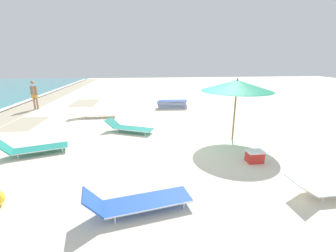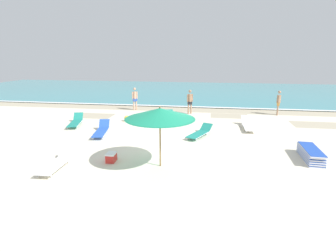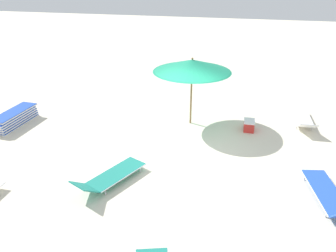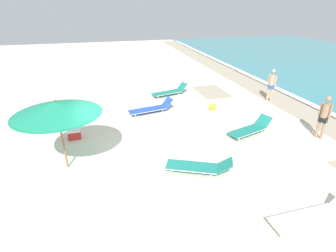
{
  "view_description": "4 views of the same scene",
  "coord_description": "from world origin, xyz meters",
  "px_view_note": "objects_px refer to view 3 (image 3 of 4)",
  "views": [
    {
      "loc": [
        -7.93,
        1.57,
        3.07
      ],
      "look_at": [
        -0.04,
        0.67,
        0.67
      ],
      "focal_mm": 24.0,
      "sensor_mm": 36.0,
      "label": 1
    },
    {
      "loc": [
        1.86,
        -11.23,
        4.21
      ],
      "look_at": [
        -0.1,
        1.21,
        0.77
      ],
      "focal_mm": 28.0,
      "sensor_mm": 36.0,
      "label": 2
    },
    {
      "loc": [
        -1.62,
        8.64,
        5.01
      ],
      "look_at": [
        0.28,
        0.73,
        1.09
      ],
      "focal_mm": 35.0,
      "sensor_mm": 36.0,
      "label": 3
    },
    {
      "loc": [
        7.98,
        -0.55,
        4.98
      ],
      "look_at": [
        0.14,
        1.52,
        1.11
      ],
      "focal_mm": 28.0,
      "sensor_mm": 36.0,
      "label": 4
    }
  ],
  "objects_px": {
    "beach_umbrella": "(192,66)",
    "lounger_stack": "(14,118)",
    "sun_lounger_under_umbrella": "(303,119)",
    "sun_lounger_mid_beach_solo": "(110,176)",
    "cooler_box": "(249,125)",
    "sun_lounger_beside_umbrella": "(330,196)"
  },
  "relations": [
    {
      "from": "beach_umbrella",
      "to": "lounger_stack",
      "type": "xyz_separation_m",
      "value": [
        6.02,
        1.61,
        -1.85
      ]
    },
    {
      "from": "lounger_stack",
      "to": "sun_lounger_beside_umbrella",
      "type": "height_order",
      "value": "sun_lounger_beside_umbrella"
    },
    {
      "from": "cooler_box",
      "to": "lounger_stack",
      "type": "bearing_deg",
      "value": -80.94
    },
    {
      "from": "sun_lounger_mid_beach_solo",
      "to": "sun_lounger_beside_umbrella",
      "type": "bearing_deg",
      "value": -150.61
    },
    {
      "from": "beach_umbrella",
      "to": "sun_lounger_beside_umbrella",
      "type": "bearing_deg",
      "value": 137.26
    },
    {
      "from": "beach_umbrella",
      "to": "lounger_stack",
      "type": "bearing_deg",
      "value": 15.0
    },
    {
      "from": "lounger_stack",
      "to": "sun_lounger_under_umbrella",
      "type": "height_order",
      "value": "lounger_stack"
    },
    {
      "from": "sun_lounger_beside_umbrella",
      "to": "sun_lounger_under_umbrella",
      "type": "bearing_deg",
      "value": -100.31
    },
    {
      "from": "sun_lounger_beside_umbrella",
      "to": "beach_umbrella",
      "type": "bearing_deg",
      "value": -53.88
    },
    {
      "from": "lounger_stack",
      "to": "sun_lounger_under_umbrella",
      "type": "distance_m",
      "value": 10.2
    },
    {
      "from": "sun_lounger_under_umbrella",
      "to": "beach_umbrella",
      "type": "bearing_deg",
      "value": 9.09
    },
    {
      "from": "sun_lounger_mid_beach_solo",
      "to": "cooler_box",
      "type": "xyz_separation_m",
      "value": [
        -3.42,
        -3.99,
        -0.02
      ]
    },
    {
      "from": "sun_lounger_beside_umbrella",
      "to": "cooler_box",
      "type": "relative_size",
      "value": 4.47
    },
    {
      "from": "lounger_stack",
      "to": "sun_lounger_mid_beach_solo",
      "type": "bearing_deg",
      "value": 154.28
    },
    {
      "from": "sun_lounger_mid_beach_solo",
      "to": "cooler_box",
      "type": "height_order",
      "value": "sun_lounger_mid_beach_solo"
    },
    {
      "from": "beach_umbrella",
      "to": "sun_lounger_beside_umbrella",
      "type": "xyz_separation_m",
      "value": [
        -3.96,
        3.66,
        -1.88
      ]
    },
    {
      "from": "lounger_stack",
      "to": "sun_lounger_under_umbrella",
      "type": "bearing_deg",
      "value": -163.94
    },
    {
      "from": "beach_umbrella",
      "to": "cooler_box",
      "type": "height_order",
      "value": "beach_umbrella"
    },
    {
      "from": "beach_umbrella",
      "to": "lounger_stack",
      "type": "height_order",
      "value": "beach_umbrella"
    },
    {
      "from": "cooler_box",
      "to": "sun_lounger_beside_umbrella",
      "type": "bearing_deg",
      "value": 26.95
    },
    {
      "from": "sun_lounger_under_umbrella",
      "to": "sun_lounger_mid_beach_solo",
      "type": "distance_m",
      "value": 7.19
    },
    {
      "from": "lounger_stack",
      "to": "sun_lounger_beside_umbrella",
      "type": "xyz_separation_m",
      "value": [
        -9.98,
        2.04,
        -0.03
      ]
    }
  ]
}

